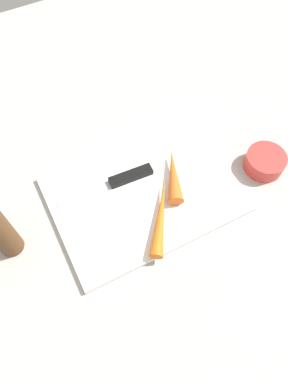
% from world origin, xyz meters
% --- Properties ---
extents(ground_plane, '(1.40, 1.40, 0.00)m').
position_xyz_m(ground_plane, '(0.00, 0.00, 0.00)').
color(ground_plane, '#ADA8A0').
extents(cutting_board, '(0.36, 0.26, 0.01)m').
position_xyz_m(cutting_board, '(0.00, 0.00, 0.01)').
color(cutting_board, white).
rests_on(cutting_board, ground_plane).
extents(knife, '(0.20, 0.03, 0.01)m').
position_xyz_m(knife, '(-0.02, 0.04, 0.02)').
color(knife, '#B7B7BC').
rests_on(knife, cutting_board).
extents(carrot_short, '(0.08, 0.12, 0.03)m').
position_xyz_m(carrot_short, '(0.07, 0.00, 0.03)').
color(carrot_short, orange).
rests_on(carrot_short, cutting_board).
extents(carrot_long, '(0.11, 0.14, 0.03)m').
position_xyz_m(carrot_long, '(0.00, -0.07, 0.02)').
color(carrot_long, orange).
rests_on(carrot_long, cutting_board).
extents(small_bowl, '(0.08, 0.08, 0.04)m').
position_xyz_m(small_bowl, '(0.25, -0.05, 0.02)').
color(small_bowl, red).
rests_on(small_bowl, ground_plane).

